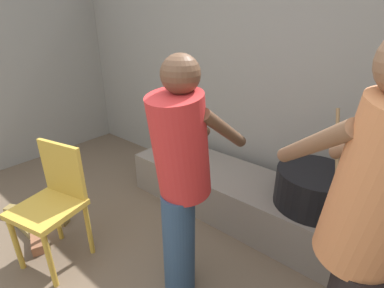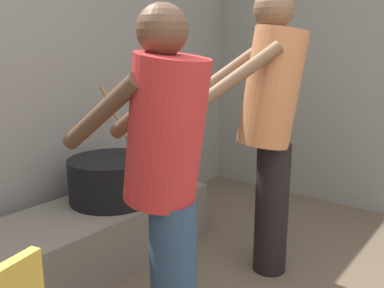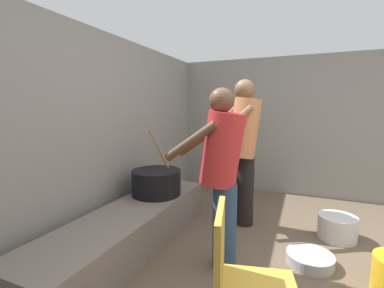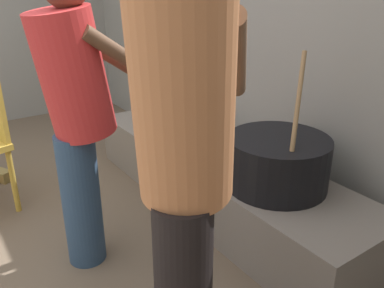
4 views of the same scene
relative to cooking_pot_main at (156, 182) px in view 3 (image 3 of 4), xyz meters
name	(u,v)px [view 3 (image 3 of 4)]	position (x,y,z in m)	size (l,w,h in m)	color
block_enclosure_rear	(72,139)	(-0.67, 0.52, 0.54)	(5.41, 0.20, 2.13)	gray
block_enclosure_right	(319,127)	(1.93, -1.71, 0.54)	(0.20, 4.65, 2.13)	gray
hearth_ledge	(130,229)	(-0.52, 0.00, -0.33)	(2.30, 0.60, 0.38)	slate
cooking_pot_main	(156,182)	(0.00, 0.00, 0.00)	(0.55, 0.55, 0.73)	black
cook_in_orange_shirt	(244,143)	(0.43, -0.89, 0.43)	(0.72, 0.70, 1.66)	black
cook_in_red_shirt	(221,169)	(-0.48, -0.90, 0.34)	(0.36, 0.65, 1.51)	navy
chair_yellow	(244,286)	(-1.35, -1.28, -0.03)	(0.48, 0.48, 0.88)	gold
bucket_white_plastic	(337,227)	(0.47, -1.88, -0.40)	(0.38, 0.38, 0.24)	silver
metal_mixing_bowl	(310,259)	(-0.14, -1.61, -0.47)	(0.40, 0.40, 0.10)	#B7B7BC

